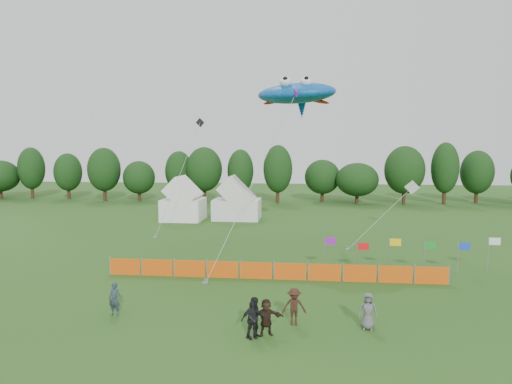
# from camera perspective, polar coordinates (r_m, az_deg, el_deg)

# --- Properties ---
(ground) EXTENTS (160.00, 160.00, 0.00)m
(ground) POSITION_cam_1_polar(r_m,az_deg,el_deg) (21.11, -1.79, -15.79)
(ground) COLOR #234C16
(ground) RESTS_ON ground
(treeline) EXTENTS (104.57, 8.78, 8.36)m
(treeline) POSITION_cam_1_polar(r_m,az_deg,el_deg) (64.52, 5.10, 2.36)
(treeline) COLOR #382314
(treeline) RESTS_ON ground
(tent_left) EXTENTS (4.26, 4.26, 3.76)m
(tent_left) POSITION_cam_1_polar(r_m,az_deg,el_deg) (49.38, -9.06, -1.29)
(tent_left) COLOR white
(tent_left) RESTS_ON ground
(tent_right) EXTENTS (5.05, 4.04, 3.57)m
(tent_right) POSITION_cam_1_polar(r_m,az_deg,el_deg) (49.41, -2.40, -1.34)
(tent_right) COLOR silver
(tent_right) RESTS_ON ground
(barrier_fence) EXTENTS (19.90, 0.06, 1.00)m
(barrier_fence) POSITION_cam_1_polar(r_m,az_deg,el_deg) (27.12, 2.13, -9.83)
(barrier_fence) COLOR #D8500C
(barrier_fence) RESTS_ON ground
(flag_row) EXTENTS (10.73, 0.83, 2.21)m
(flag_row) POSITION_cam_1_polar(r_m,az_deg,el_deg) (29.74, 18.65, -6.96)
(flag_row) COLOR gray
(flag_row) RESTS_ON ground
(spectator_a) EXTENTS (0.60, 0.43, 1.53)m
(spectator_a) POSITION_cam_1_polar(r_m,az_deg,el_deg) (22.45, -17.26, -12.65)
(spectator_a) COLOR #273641
(spectator_a) RESTS_ON ground
(spectator_b) EXTENTS (0.99, 0.89, 1.67)m
(spectator_b) POSITION_cam_1_polar(r_m,az_deg,el_deg) (19.13, -0.07, -15.42)
(spectator_b) COLOR black
(spectator_b) RESTS_ON ground
(spectator_c) EXTENTS (1.10, 0.70, 1.62)m
(spectator_c) POSITION_cam_1_polar(r_m,az_deg,el_deg) (20.47, 4.79, -14.08)
(spectator_c) COLOR #321B14
(spectator_c) RESTS_ON ground
(spectator_d) EXTENTS (0.98, 0.79, 1.56)m
(spectator_d) POSITION_cam_1_polar(r_m,az_deg,el_deg) (19.08, -0.53, -15.64)
(spectator_d) COLOR black
(spectator_d) RESTS_ON ground
(spectator_e) EXTENTS (0.82, 0.58, 1.57)m
(spectator_e) POSITION_cam_1_polar(r_m,az_deg,el_deg) (20.52, 13.81, -14.25)
(spectator_e) COLOR #57575D
(spectator_e) RESTS_ON ground
(spectator_f) EXTENTS (1.48, 0.82, 1.52)m
(spectator_f) POSITION_cam_1_polar(r_m,az_deg,el_deg) (19.38, 1.29, -15.37)
(spectator_f) COLOR black
(spectator_f) RESTS_ON ground
(stingray_kite) EXTENTS (8.74, 19.27, 12.99)m
(stingray_kite) POSITION_cam_1_polar(r_m,az_deg,el_deg) (36.36, 5.11, 12.06)
(stingray_kite) COLOR blue
(stingray_kite) RESTS_ON ground
(small_kite_white) EXTENTS (7.44, 9.06, 4.76)m
(small_kite_white) POSITION_cam_1_polar(r_m,az_deg,el_deg) (42.10, 17.34, -1.04)
(small_kite_white) COLOR silver
(small_kite_white) RESTS_ON ground
(small_kite_dark) EXTENTS (3.29, 6.14, 10.59)m
(small_kite_dark) POSITION_cam_1_polar(r_m,az_deg,el_deg) (42.55, -9.02, 3.42)
(small_kite_dark) COLOR black
(small_kite_dark) RESTS_ON ground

